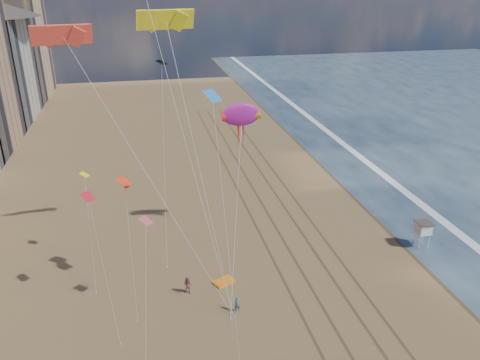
% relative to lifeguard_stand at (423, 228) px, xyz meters
% --- Properties ---
extents(wet_sand, '(260.00, 260.00, 0.00)m').
position_rel_lifeguard_stand_xyz_m(wet_sand, '(2.28, 16.63, -2.51)').
color(wet_sand, '#42301E').
rests_on(wet_sand, ground).
extents(foam, '(260.00, 260.00, 0.00)m').
position_rel_lifeguard_stand_xyz_m(foam, '(6.48, 16.63, -2.51)').
color(foam, white).
rests_on(foam, ground).
extents(tracks, '(7.68, 120.00, 0.01)m').
position_rel_lifeguard_stand_xyz_m(tracks, '(-14.17, 6.63, -2.51)').
color(tracks, brown).
rests_on(tracks, ground).
extents(lifeguard_stand, '(1.81, 1.81, 3.26)m').
position_rel_lifeguard_stand_xyz_m(lifeguard_stand, '(0.00, 0.00, 0.00)').
color(lifeguard_stand, white).
rests_on(lifeguard_stand, ground).
extents(grounded_kite, '(2.50, 2.11, 0.24)m').
position_rel_lifeguard_stand_xyz_m(grounded_kite, '(-24.16, -2.11, -2.39)').
color(grounded_kite, orange).
rests_on(grounded_kite, ground).
extents(show_kite, '(4.53, 8.65, 22.03)m').
position_rel_lifeguard_stand_xyz_m(show_kite, '(-20.09, 8.20, 12.57)').
color(show_kite, '#A61992').
rests_on(show_kite, ground).
extents(kite_flyer_a, '(0.65, 0.43, 1.76)m').
position_rel_lifeguard_stand_xyz_m(kite_flyer_a, '(-23.74, -6.96, -1.64)').
color(kite_flyer_a, slate).
rests_on(kite_flyer_a, ground).
extents(kite_flyer_b, '(1.12, 1.01, 1.90)m').
position_rel_lifeguard_stand_xyz_m(kite_flyer_b, '(-28.03, -3.11, -1.57)').
color(kite_flyer_b, '#934B4A').
rests_on(kite_flyer_b, ground).
extents(small_kites, '(13.62, 16.49, 11.93)m').
position_rel_lifeguard_stand_xyz_m(small_kites, '(-31.43, -0.47, 12.15)').
color(small_kites, black).
rests_on(small_kites, ground).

